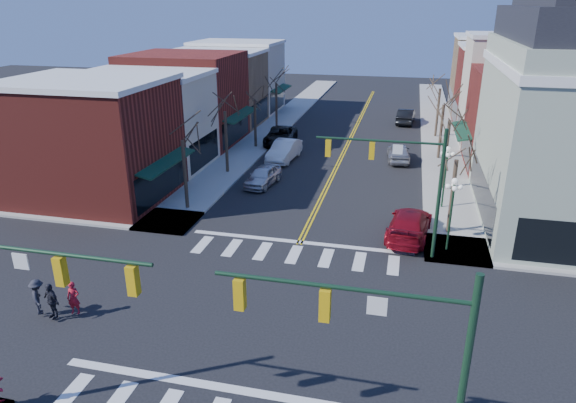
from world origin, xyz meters
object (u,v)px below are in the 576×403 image
Objects in this scene: lamppost_corner at (452,202)px; car_left_far at (281,136)px; lamppost_midblock at (446,167)px; pedestrian_red_a at (74,298)px; car_right_near at (409,224)px; car_right_far at (406,116)px; pedestrian_dark_a at (51,301)px; car_right_mid at (399,152)px; car_left_mid at (284,150)px; pedestrian_dark_b at (38,297)px; car_left_near at (263,176)px.

car_left_far is (-14.60, 20.28, -2.14)m from lamppost_corner.
lamppost_midblock reaches higher than pedestrian_red_a.
car_right_far reaches higher than car_right_near.
car_right_far is 3.07× the size of pedestrian_dark_a.
pedestrian_red_a reaches higher than car_right_mid.
car_left_mid reaches higher than pedestrian_red_a.
lamppost_corner is 17.59m from car_right_mid.
pedestrian_dark_b is (-0.78, 0.15, -0.00)m from pedestrian_dark_a.
car_left_mid is at bearing 146.17° from lamppost_midblock.
car_left_near is 0.93× the size of car_right_mid.
lamppost_corner reaches higher than car_left_mid.
car_left_near is (-13.00, 8.38, -2.23)m from lamppost_corner.
car_right_far is 45.42m from pedestrian_dark_a.
lamppost_midblock is 24.37m from pedestrian_dark_a.
car_left_far is 1.28× the size of car_right_mid.
car_right_near is at bearing 29.61° from pedestrian_red_a.
lamppost_corner is 32.58m from car_right_far.
pedestrian_dark_a is (-4.07, -19.16, 0.25)m from car_left_near.
lamppost_midblock is 26.13m from car_right_far.
lamppost_corner is at bearing -98.61° from pedestrian_dark_b.
car_left_far is 1.05× the size of car_right_near.
lamppost_midblock is 23.51m from pedestrian_red_a.
pedestrian_dark_a reaches higher than car_right_far.
car_left_near is 2.81× the size of pedestrian_red_a.
pedestrian_dark_b reaches higher than pedestrian_red_a.
pedestrian_dark_a is (-2.47, -31.06, 0.16)m from car_left_far.
lamppost_midblock is 15.79m from car_left_mid.
car_right_far is (10.08, 24.00, 0.11)m from car_left_near.
pedestrian_dark_a reaches higher than pedestrian_dark_b.
pedestrian_red_a reaches higher than car_right_far.
car_right_mid is 2.78× the size of pedestrian_dark_a.
car_left_far is (-1.60, 11.90, 0.09)m from car_left_near.
car_right_far is (-2.92, 25.88, -2.13)m from lamppost_midblock.
lamppost_corner reaches higher than car_left_near.
pedestrian_red_a is 0.92× the size of pedestrian_dark_b.
pedestrian_dark_a is 1.00× the size of pedestrian_dark_b.
pedestrian_red_a reaches higher than car_right_near.
pedestrian_dark_a is at bearing -147.72° from lamppost_corner.
lamppost_midblock is 0.94× the size of car_right_mid.
car_right_far is 3.33× the size of pedestrian_red_a.
car_left_near is at bearing 147.19° from lamppost_corner.
lamppost_corner is 0.78× the size of car_right_near.
lamppost_midblock is 24.82m from pedestrian_dark_b.
pedestrian_red_a is (-3.32, -18.67, 0.18)m from car_left_near.
lamppost_corner is 0.74× the size of car_left_far.
lamppost_midblock is 2.62× the size of pedestrian_dark_a.
pedestrian_dark_b is at bearing 57.23° from car_right_mid.
pedestrian_red_a is at bearing -92.46° from car_left_mid.
pedestrian_dark_a is at bearing -99.12° from car_left_far.
car_right_near is at bearing -112.76° from lamppost_midblock.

